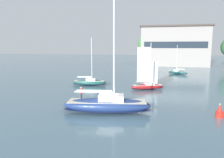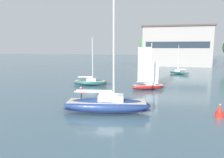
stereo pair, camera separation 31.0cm
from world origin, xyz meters
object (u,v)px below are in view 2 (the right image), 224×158
object	(u,v)px
sailboat_main	(107,104)
sailboat_moored_mid_channel	(179,72)
channel_buoy	(220,112)
sailboat_moored_far_slip	(148,86)
sailboat_moored_outer_mooring	(90,82)
tree_shore_center	(147,44)

from	to	relation	value
sailboat_main	sailboat_moored_mid_channel	bearing A→B (deg)	74.90
sailboat_main	channel_buoy	xyz separation A→B (m)	(13.84, 1.07, -0.40)
sailboat_main	sailboat_moored_far_slip	bearing A→B (deg)	76.06
sailboat_moored_mid_channel	sailboat_moored_outer_mooring	world-z (taller)	sailboat_moored_outer_mooring
sailboat_moored_mid_channel	channel_buoy	xyz separation A→B (m)	(1.99, -42.87, 0.07)
tree_shore_center	channel_buoy	xyz separation A→B (m)	(14.36, -72.36, -8.88)
tree_shore_center	sailboat_moored_far_slip	size ratio (longest dim) A/B	1.47
sailboat_main	sailboat_moored_far_slip	distance (m)	17.35
sailboat_moored_outer_mooring	channel_buoy	world-z (taller)	sailboat_moored_outer_mooring
tree_shore_center	sailboat_main	size ratio (longest dim) A/B	0.86
sailboat_main	sailboat_moored_far_slip	world-z (taller)	sailboat_main
sailboat_moored_mid_channel	channel_buoy	distance (m)	42.91
tree_shore_center	sailboat_main	bearing A→B (deg)	-89.59
sailboat_main	tree_shore_center	bearing A→B (deg)	90.41
sailboat_moored_outer_mooring	sailboat_moored_mid_channel	bearing A→B (deg)	50.85
sailboat_moored_far_slip	sailboat_moored_outer_mooring	size ratio (longest dim) A/B	0.89
sailboat_moored_outer_mooring	tree_shore_center	bearing A→B (deg)	81.49
sailboat_moored_mid_channel	sailboat_moored_outer_mooring	xyz separation A→B (m)	(-20.57, -25.27, 0.10)
channel_buoy	tree_shore_center	bearing A→B (deg)	101.22
channel_buoy	sailboat_main	bearing A→B (deg)	-175.59
sailboat_moored_mid_channel	sailboat_moored_far_slip	distance (m)	28.16
channel_buoy	sailboat_moored_mid_channel	bearing A→B (deg)	92.65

